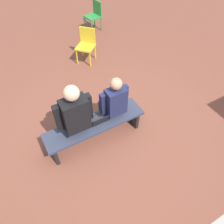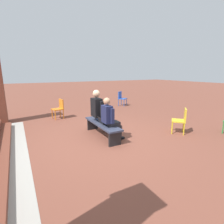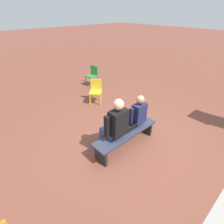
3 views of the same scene
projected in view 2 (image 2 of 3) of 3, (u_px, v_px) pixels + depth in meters
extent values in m
plane|color=brown|center=(103.00, 138.00, 5.36)|extent=(60.00, 60.00, 0.00)
cube|color=#A8A399|center=(19.00, 152.00, 4.43)|extent=(6.08, 0.40, 0.01)
cube|color=#33384C|center=(102.00, 124.00, 5.43)|extent=(1.80, 0.44, 0.05)
cube|color=black|center=(115.00, 139.00, 4.80)|extent=(0.06, 0.37, 0.40)
cube|color=black|center=(93.00, 124.00, 6.17)|extent=(0.06, 0.37, 0.40)
cube|color=#232328|center=(113.00, 124.00, 5.15)|extent=(0.30, 0.36, 0.13)
cube|color=#232328|center=(119.00, 132.00, 5.23)|extent=(0.10, 0.11, 0.45)
cube|color=black|center=(121.00, 138.00, 5.29)|extent=(0.10, 0.21, 0.06)
cube|color=#232328|center=(117.00, 131.00, 5.36)|extent=(0.10, 0.11, 0.45)
cube|color=black|center=(118.00, 136.00, 5.43)|extent=(0.10, 0.21, 0.06)
cube|color=#1E2347|center=(107.00, 114.00, 4.99)|extent=(0.34, 0.21, 0.50)
cube|color=maroon|center=(110.00, 115.00, 5.05)|extent=(0.04, 0.01, 0.30)
cube|color=#1E2347|center=(112.00, 116.00, 4.84)|extent=(0.08, 0.09, 0.43)
cube|color=#1E2347|center=(106.00, 113.00, 5.20)|extent=(0.08, 0.09, 0.43)
sphere|color=tan|center=(107.00, 101.00, 4.90)|extent=(0.20, 0.20, 0.20)
cube|color=#384C75|center=(103.00, 118.00, 5.77)|extent=(0.36, 0.42, 0.15)
cube|color=#384C75|center=(110.00, 126.00, 5.86)|extent=(0.12, 0.13, 0.45)
cube|color=black|center=(112.00, 131.00, 5.93)|extent=(0.12, 0.25, 0.07)
cube|color=#384C75|center=(108.00, 124.00, 6.02)|extent=(0.12, 0.13, 0.45)
cube|color=black|center=(109.00, 129.00, 6.09)|extent=(0.12, 0.25, 0.07)
cube|color=black|center=(97.00, 107.00, 5.58)|extent=(0.40, 0.25, 0.59)
cube|color=black|center=(102.00, 109.00, 5.40)|extent=(0.10, 0.11, 0.50)
cube|color=black|center=(96.00, 107.00, 5.84)|extent=(0.10, 0.11, 0.50)
sphere|color=#DBAD89|center=(96.00, 94.00, 5.48)|extent=(0.23, 0.23, 0.23)
cube|color=black|center=(105.00, 123.00, 5.37)|extent=(0.32, 0.22, 0.02)
cube|color=#2D2D33|center=(105.00, 123.00, 5.37)|extent=(0.29, 0.15, 0.00)
cube|color=black|center=(100.00, 120.00, 5.28)|extent=(0.32, 0.07, 0.19)
cube|color=#33519E|center=(101.00, 120.00, 5.28)|extent=(0.28, 0.06, 0.17)
cube|color=gold|center=(178.00, 121.00, 5.76)|extent=(0.59, 0.59, 0.04)
cube|color=gold|center=(185.00, 115.00, 5.65)|extent=(0.30, 0.32, 0.40)
cylinder|color=gold|center=(172.00, 125.00, 6.03)|extent=(0.04, 0.04, 0.40)
cylinder|color=gold|center=(172.00, 128.00, 5.70)|extent=(0.04, 0.04, 0.40)
cylinder|color=gold|center=(183.00, 126.00, 5.92)|extent=(0.04, 0.04, 0.40)
cylinder|color=gold|center=(184.00, 129.00, 5.59)|extent=(0.04, 0.04, 0.40)
cube|color=#2D56B7|center=(123.00, 99.00, 10.43)|extent=(0.58, 0.58, 0.04)
cube|color=#2D56B7|center=(120.00, 95.00, 10.47)|extent=(0.24, 0.36, 0.40)
cylinder|color=#2D56B7|center=(124.00, 103.00, 10.24)|extent=(0.04, 0.04, 0.40)
cylinder|color=#2D56B7|center=(127.00, 102.00, 10.55)|extent=(0.04, 0.04, 0.40)
cylinder|color=#2D56B7|center=(119.00, 103.00, 10.42)|extent=(0.04, 0.04, 0.40)
cylinder|color=#2D56B7|center=(121.00, 102.00, 10.72)|extent=(0.04, 0.04, 0.40)
cube|color=orange|center=(57.00, 109.00, 7.53)|extent=(0.49, 0.49, 0.04)
cube|color=orange|center=(61.00, 104.00, 7.59)|extent=(0.40, 0.11, 0.40)
cylinder|color=orange|center=(52.00, 114.00, 7.60)|extent=(0.04, 0.04, 0.40)
cylinder|color=orange|center=(55.00, 116.00, 7.33)|extent=(0.04, 0.04, 0.40)
cylinder|color=orange|center=(60.00, 113.00, 7.82)|extent=(0.04, 0.04, 0.40)
cylinder|color=orange|center=(63.00, 114.00, 7.55)|extent=(0.04, 0.04, 0.40)
cylinder|color=#2D893D|center=(223.00, 128.00, 5.74)|extent=(0.04, 0.04, 0.40)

